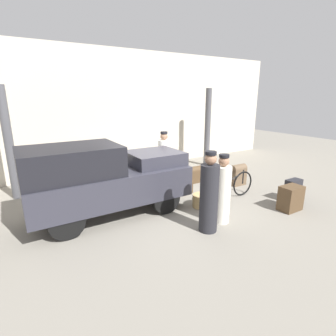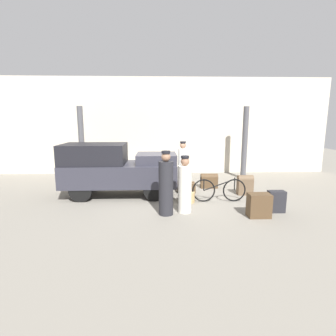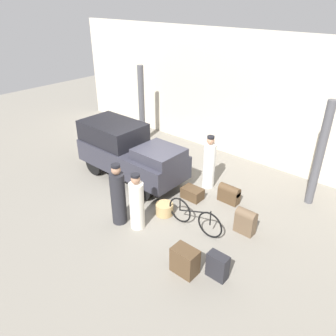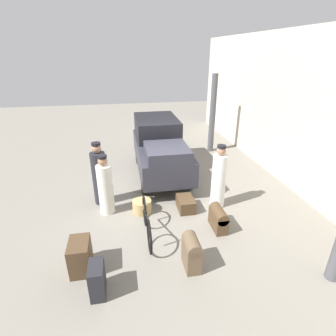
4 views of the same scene
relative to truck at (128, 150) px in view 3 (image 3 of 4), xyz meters
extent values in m
plane|color=gray|center=(1.56, -0.24, -0.97)|extent=(30.00, 30.00, 0.00)
cube|color=beige|center=(1.56, 3.84, 1.28)|extent=(16.00, 0.15, 4.50)
cylinder|color=#4C4C51|center=(-1.79, 2.44, 0.59)|extent=(0.24, 0.24, 3.11)
cylinder|color=#4C4C51|center=(5.17, 2.44, 0.59)|extent=(0.24, 0.24, 3.11)
cylinder|color=black|center=(1.32, 0.69, -0.60)|extent=(0.73, 0.12, 0.73)
cylinder|color=black|center=(1.32, -0.69, -0.60)|extent=(0.73, 0.12, 0.73)
cylinder|color=black|center=(-1.02, 0.69, -0.60)|extent=(0.73, 0.12, 0.73)
cylinder|color=black|center=(-1.02, -0.69, -0.60)|extent=(0.73, 0.12, 0.73)
cube|color=#2D2D38|center=(0.15, 0.00, -0.22)|extent=(3.77, 1.54, 0.72)
cube|color=black|center=(-0.70, 0.00, 0.47)|extent=(2.07, 1.42, 0.66)
cube|color=#2D2D38|center=(1.37, 0.00, 0.30)|extent=(1.32, 1.20, 0.33)
torus|color=black|center=(3.83, -0.81, -0.60)|extent=(0.73, 0.04, 0.73)
torus|color=black|center=(2.86, -0.81, -0.60)|extent=(0.73, 0.04, 0.73)
cylinder|color=black|center=(3.34, -0.81, -0.42)|extent=(0.99, 0.04, 0.39)
cylinder|color=black|center=(2.86, -0.81, -0.41)|extent=(0.04, 0.04, 0.38)
cylinder|color=black|center=(3.83, -0.81, -0.40)|extent=(0.04, 0.04, 0.41)
cylinder|color=tan|center=(2.32, -0.84, -0.80)|extent=(0.50, 0.50, 0.33)
cylinder|color=white|center=(2.38, 1.21, -0.23)|extent=(0.38, 0.38, 1.48)
sphere|color=#936B51|center=(2.38, 1.21, 0.62)|extent=(0.23, 0.23, 0.23)
cylinder|color=black|center=(2.38, 1.21, 0.74)|extent=(0.22, 0.22, 0.06)
cylinder|color=#232328|center=(1.64, -1.89, -0.23)|extent=(0.39, 0.39, 1.47)
sphere|color=#936B51|center=(1.64, -1.89, 0.63)|extent=(0.24, 0.24, 0.24)
cylinder|color=black|center=(1.64, -1.89, 0.75)|extent=(0.23, 0.23, 0.07)
cylinder|color=silver|center=(2.16, -1.72, -0.30)|extent=(0.38, 0.38, 1.33)
sphere|color=#936B51|center=(2.16, -1.72, 0.48)|extent=(0.24, 0.24, 0.24)
cylinder|color=black|center=(2.16, -1.72, 0.60)|extent=(0.22, 0.22, 0.07)
cube|color=#232328|center=(4.73, -1.82, -0.66)|extent=(0.46, 0.25, 0.61)
cube|color=#4C3823|center=(3.36, 0.88, -0.76)|extent=(0.63, 0.28, 0.41)
cylinder|color=#4C3823|center=(3.36, 0.88, -0.55)|extent=(0.63, 0.28, 0.28)
cube|color=#4C3823|center=(4.11, -2.17, -0.65)|extent=(0.58, 0.38, 0.63)
cube|color=brown|center=(4.42, -0.07, -0.69)|extent=(0.52, 0.29, 0.55)
cylinder|color=brown|center=(4.42, -0.07, -0.42)|extent=(0.52, 0.29, 0.29)
cube|color=#4C3823|center=(2.43, 0.32, -0.80)|extent=(0.62, 0.42, 0.34)
camera|label=1|loc=(-1.79, -5.81, 1.86)|focal=28.00mm
camera|label=2|loc=(1.43, -8.73, 1.60)|focal=28.00mm
camera|label=3|loc=(7.35, -6.47, 4.54)|focal=35.00mm
camera|label=4|loc=(8.20, -1.23, 2.92)|focal=28.00mm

